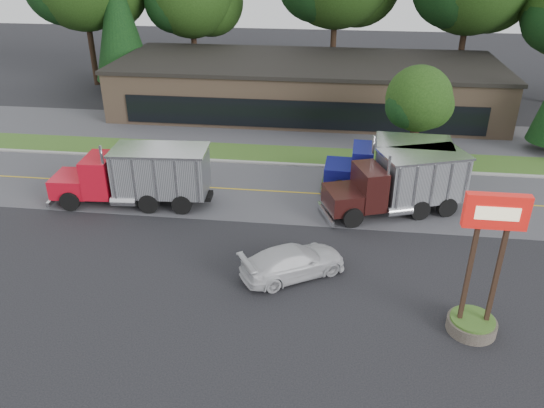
{
  "coord_description": "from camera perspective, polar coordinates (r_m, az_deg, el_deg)",
  "views": [
    {
      "loc": [
        4.82,
        -19.64,
        13.92
      ],
      "look_at": [
        1.81,
        3.84,
        1.8
      ],
      "focal_mm": 35.0,
      "sensor_mm": 36.0,
      "label": 1
    }
  ],
  "objects": [
    {
      "name": "road",
      "position": [
        32.21,
        -2.03,
        1.49
      ],
      "size": [
        60.0,
        8.0,
        0.02
      ],
      "primitive_type": "cube",
      "color": "slate",
      "rests_on": "ground"
    },
    {
      "name": "far_parking",
      "position": [
        42.29,
        0.35,
        7.9
      ],
      "size": [
        60.0,
        7.0,
        0.02
      ],
      "primitive_type": "cube",
      "color": "slate",
      "rests_on": "ground"
    },
    {
      "name": "rally_car",
      "position": [
        24.08,
        2.3,
        -6.2
      ],
      "size": [
        5.19,
        4.29,
        1.42
      ],
      "primitive_type": "imported",
      "rotation": [
        0.0,
        0.0,
        2.13
      ],
      "color": "silver",
      "rests_on": "ground"
    },
    {
      "name": "strip_mall",
      "position": [
        47.26,
        3.72,
        12.45
      ],
      "size": [
        32.0,
        12.0,
        4.0
      ],
      "primitive_type": "cube",
      "color": "#886C53",
      "rests_on": "ground"
    },
    {
      "name": "evergreen_left",
      "position": [
        54.3,
        -16.19,
        18.57
      ],
      "size": [
        5.43,
        5.43,
        12.34
      ],
      "color": "#382619",
      "rests_on": "ground"
    },
    {
      "name": "curb",
      "position": [
        36.0,
        -0.97,
        4.36
      ],
      "size": [
        60.0,
        0.3,
        0.12
      ],
      "primitive_type": "cube",
      "color": "#9E9E99",
      "rests_on": "ground"
    },
    {
      "name": "ground",
      "position": [
        24.55,
        -5.39,
        -7.56
      ],
      "size": [
        140.0,
        140.0,
        0.0
      ],
      "primitive_type": "plane",
      "color": "#2C2C31",
      "rests_on": "ground"
    },
    {
      "name": "dump_truck_maroon",
      "position": [
        29.89,
        13.92,
        2.35
      ],
      "size": [
        8.04,
        4.94,
        3.36
      ],
      "rotation": [
        0.0,
        0.0,
        3.49
      ],
      "color": "black",
      "rests_on": "ground"
    },
    {
      "name": "grass_verge",
      "position": [
        37.65,
        -0.58,
        5.41
      ],
      "size": [
        60.0,
        3.4,
        0.03
      ],
      "primitive_type": "cube",
      "color": "#315D1F",
      "rests_on": "ground"
    },
    {
      "name": "dump_truck_blue",
      "position": [
        31.95,
        12.97,
        4.1
      ],
      "size": [
        7.3,
        2.95,
        3.36
      ],
      "rotation": [
        0.0,
        0.0,
        3.1
      ],
      "color": "black",
      "rests_on": "ground"
    },
    {
      "name": "bilo_sign",
      "position": [
        21.63,
        21.42,
        -8.43
      ],
      "size": [
        2.2,
        1.9,
        5.95
      ],
      "color": "#6B6054",
      "rests_on": "ground"
    },
    {
      "name": "center_line",
      "position": [
        32.21,
        -2.03,
        1.49
      ],
      "size": [
        60.0,
        0.12,
        0.01
      ],
      "primitive_type": "cube",
      "color": "gold",
      "rests_on": "ground"
    },
    {
      "name": "dump_truck_red",
      "position": [
        30.8,
        -14.0,
        3.11
      ],
      "size": [
        9.12,
        3.18,
        3.36
      ],
      "rotation": [
        0.0,
        0.0,
        3.21
      ],
      "color": "black",
      "rests_on": "ground"
    },
    {
      "name": "tree_verge",
      "position": [
        36.43,
        15.57,
        10.56
      ],
      "size": [
        4.56,
        4.29,
        6.51
      ],
      "color": "#382619",
      "rests_on": "ground"
    }
  ]
}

